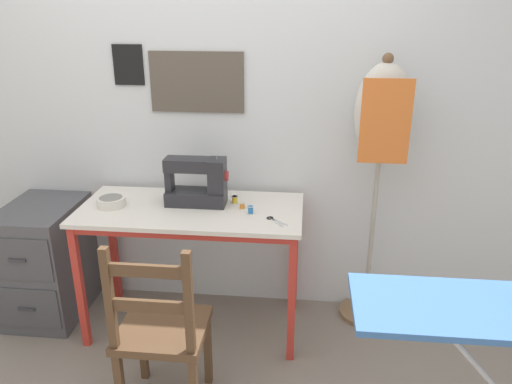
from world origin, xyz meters
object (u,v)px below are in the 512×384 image
Objects in this scene: fabric_bowl at (111,201)px; thread_spool_near_machine at (235,200)px; wooden_chair at (161,332)px; filing_cabinet at (47,261)px; dress_form at (381,132)px; thread_spool_far_edge at (251,210)px; sewing_machine at (199,183)px; scissors at (274,220)px; thread_spool_mid_table at (242,206)px.

fabric_bowl reaches higher than thread_spool_near_machine.
wooden_chair is at bearing -55.33° from fabric_bowl.
dress_form reaches higher than filing_cabinet.
filing_cabinet is (-1.28, 0.10, -0.44)m from thread_spool_far_edge.
dress_form reaches higher than thread_spool_far_edge.
sewing_machine is 0.51m from fabric_bowl.
scissors is 1.48m from filing_cabinet.
thread_spool_near_machine is 0.88m from wooden_chair.
dress_form is (0.56, 0.33, 0.41)m from scissors.
scissors is at bearing -149.37° from dress_form.
thread_spool_far_edge reaches higher than filing_cabinet.
thread_spool_near_machine is at bearing 124.23° from thread_spool_mid_table.
dress_form is (1.00, 0.15, 0.28)m from sewing_machine.
scissors is 3.07× the size of thread_spool_near_machine.
dress_form reaches higher than scissors.
sewing_machine is at bearing -171.53° from dress_form.
thread_spool_near_machine is 0.06× the size of filing_cabinet.
fabric_bowl reaches higher than scissors.
thread_spool_near_machine is 0.90m from dress_form.
thread_spool_far_edge is (0.79, -0.03, -0.00)m from fabric_bowl.
scissors is at bearing -23.04° from sewing_machine.
wooden_chair is 1.18m from filing_cabinet.
fabric_bowl is 0.69m from thread_spool_near_machine.
wooden_chair reaches higher than thread_spool_mid_table.
dress_form reaches higher than thread_spool_near_machine.
thread_spool_mid_table reaches higher than scissors.
thread_spool_far_edge is at bearing -50.47° from thread_spool_mid_table.
fabric_bowl is 3.64× the size of thread_spool_far_edge.
sewing_machine is at bearing 0.68° from filing_cabinet.
fabric_bowl is 1.55m from dress_form.
dress_form is at bearing 4.64° from filing_cabinet.
wooden_chair is 1.29× the size of filing_cabinet.
thread_spool_near_machine is at bearing 137.37° from scissors.
scissors is 0.77m from dress_form.
dress_form is (0.69, 0.26, 0.39)m from thread_spool_far_edge.
dress_form is (0.80, 0.11, 0.39)m from thread_spool_near_machine.
sewing_machine reaches higher than thread_spool_near_machine.
thread_spool_mid_table is 0.02× the size of dress_form.
filing_cabinet is (-0.48, 0.07, -0.44)m from fabric_bowl.
dress_form reaches higher than thread_spool_mid_table.
fabric_bowl is 0.17× the size of wooden_chair.
dress_form is at bearing 14.31° from thread_spool_mid_table.
thread_spool_far_edge is 0.05× the size of wooden_chair.
thread_spool_near_machine reaches higher than filing_cabinet.
filing_cabinet is at bearing 172.08° from fabric_bowl.
wooden_chair is (-0.04, -0.73, -0.47)m from sewing_machine.
filing_cabinet is (-1.22, 0.03, -0.43)m from thread_spool_mid_table.
thread_spool_near_machine is (-0.24, 0.22, 0.02)m from scissors.
sewing_machine is 0.22× the size of dress_form.
sewing_machine is at bearing 170.25° from thread_spool_mid_table.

